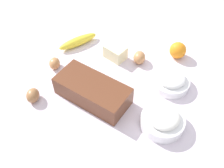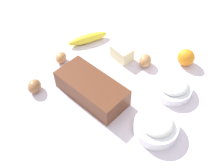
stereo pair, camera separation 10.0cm
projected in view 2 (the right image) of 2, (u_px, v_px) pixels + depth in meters
ground_plane at (112, 92)px, 1.04m from camera, size 2.40×2.40×0.02m
loaf_pan at (92, 88)px, 0.99m from camera, size 0.30×0.19×0.08m
flour_bowl at (156, 126)px, 0.89m from camera, size 0.15×0.15×0.07m
sugar_bowl at (173, 87)px, 1.01m from camera, size 0.15×0.15×0.06m
banana at (88, 38)px, 1.22m from camera, size 0.15×0.18×0.04m
orange_fruit at (186, 57)px, 1.11m from camera, size 0.07×0.07×0.07m
butter_block at (122, 53)px, 1.13m from camera, size 0.11×0.09×0.06m
egg_near_butter at (145, 61)px, 1.11m from camera, size 0.06×0.07×0.05m
egg_beside_bowl at (34, 86)px, 1.02m from camera, size 0.07×0.08×0.05m
egg_loose at (61, 58)px, 1.13m from camera, size 0.06×0.07×0.05m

